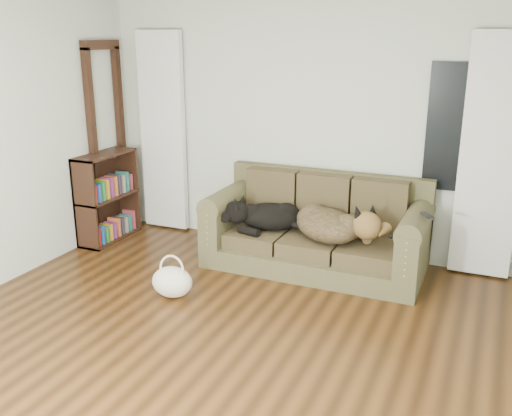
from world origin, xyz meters
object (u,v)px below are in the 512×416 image
at_px(sofa, 315,224).
at_px(bookshelf, 107,196).
at_px(tote_bag, 172,280).
at_px(dog_shepherd, 332,226).
at_px(dog_black_lab, 267,216).

distance_m(sofa, bookshelf, 2.39).
relative_size(tote_bag, bookshelf, 0.38).
bearing_deg(dog_shepherd, sofa, 4.54).
height_order(dog_black_lab, dog_shepherd, dog_shepherd).
distance_m(sofa, tote_bag, 1.51).
xyz_separation_m(tote_bag, bookshelf, (-1.43, 0.99, 0.34)).
bearing_deg(dog_shepherd, bookshelf, 34.32).
bearing_deg(dog_black_lab, bookshelf, 171.29).
xyz_separation_m(sofa, dog_shepherd, (0.20, -0.11, 0.04)).
relative_size(dog_shepherd, tote_bag, 1.97).
distance_m(dog_shepherd, bookshelf, 2.58).
xyz_separation_m(dog_black_lab, dog_shepherd, (0.70, -0.07, 0.01)).
bearing_deg(sofa, dog_black_lab, -174.91).
bearing_deg(tote_bag, dog_shepherd, 41.84).
xyz_separation_m(dog_shepherd, tote_bag, (-1.15, -1.03, -0.33)).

